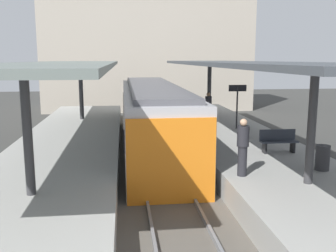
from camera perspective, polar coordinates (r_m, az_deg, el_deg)
The scene contains 15 objects.
ground_plane at distance 15.34m, azimuth -1.40°, elevation -6.87°, with size 80.00×80.00×0.00m, color #383835.
platform_left at distance 15.34m, azimuth -15.75°, elevation -5.32°, with size 4.40×28.00×1.00m, color #9E9E99.
platform_right at distance 16.00m, azimuth 12.32°, elevation -4.53°, with size 4.40×28.00×1.00m, color #9E9E99.
track_ballast at distance 15.31m, azimuth -1.40°, elevation -6.51°, with size 3.20×28.00×0.20m, color #59544C.
rail_near_side at distance 15.22m, azimuth -4.12°, elevation -5.98°, with size 0.08×28.00×0.14m, color slate.
rail_far_side at distance 15.35m, azimuth 1.29°, elevation -5.82°, with size 0.08×28.00×0.14m, color slate.
commuter_train at distance 18.04m, azimuth -2.37°, elevation 1.32°, with size 2.78×14.39×3.10m.
canopy_left at distance 16.20m, azimuth -15.62°, elevation 8.83°, with size 4.18×21.00×3.34m.
canopy_right at distance 16.82m, azimuth 11.24°, elevation 9.11°, with size 4.18×21.00×3.37m.
platform_bench at distance 14.78m, azimuth 16.34°, elevation -2.08°, with size 1.40×0.41×0.86m.
platform_sign at distance 19.20m, azimuth 10.45°, elevation 4.39°, with size 0.90×0.08×2.21m.
litter_bin at distance 12.91m, azimuth 22.34°, elevation -4.47°, with size 0.44×0.44×0.80m, color #2D2D30.
passenger_near_bench at distance 11.47m, azimuth 11.25°, elevation -3.04°, with size 0.36×0.36×1.74m.
passenger_mid_platform at distance 20.56m, azimuth 6.12°, elevation 2.81°, with size 0.36×0.36×1.71m.
station_building_backdrop at distance 34.70m, azimuth -3.13°, elevation 11.77°, with size 18.00×6.00×11.00m, color #A89E8E.
Camera 1 is at (-1.36, -14.61, 4.48)m, focal length 40.27 mm.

